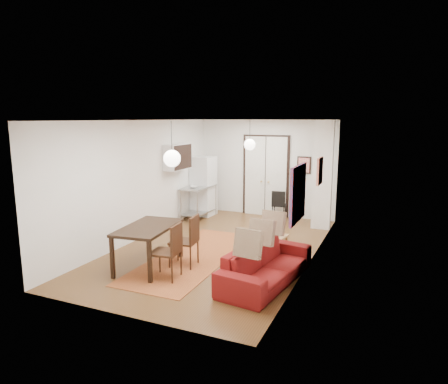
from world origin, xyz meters
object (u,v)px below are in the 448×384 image
at_px(dining_chair_far, 168,245).
at_px(black_side_chair, 280,202).
at_px(fridge, 203,186).
at_px(dining_table, 148,231).
at_px(sofa, 266,264).
at_px(kitchen_counter, 199,197).
at_px(dining_chair_near, 186,235).
at_px(coffee_table, 268,236).

relative_size(dining_chair_far, black_side_chair, 1.22).
xyz_separation_m(fridge, dining_table, (0.96, -4.39, -0.15)).
bearing_deg(dining_table, sofa, 5.44).
bearing_deg(kitchen_counter, dining_table, -74.92).
relative_size(kitchen_counter, dining_chair_near, 1.21).
bearing_deg(dining_table, fridge, 102.31).
relative_size(dining_chair_near, dining_chair_far, 1.00).
xyz_separation_m(dining_table, black_side_chair, (1.32, 4.88, -0.25)).
relative_size(sofa, kitchen_counter, 1.81).
bearing_deg(dining_chair_far, sofa, 97.97).
height_order(dining_table, black_side_chair, black_side_chair).
bearing_deg(dining_chair_far, kitchen_counter, -167.06).
distance_m(sofa, dining_chair_far, 1.86).
height_order(kitchen_counter, black_side_chair, kitchen_counter).
xyz_separation_m(sofa, dining_chair_near, (-1.78, 0.23, 0.28)).
bearing_deg(kitchen_counter, dining_chair_far, -68.16).
relative_size(sofa, fridge, 1.28).
xyz_separation_m(coffee_table, kitchen_counter, (-2.78, 2.02, 0.30)).
height_order(kitchen_counter, dining_chair_near, dining_chair_near).
relative_size(kitchen_counter, dining_table, 0.78).
height_order(kitchen_counter, dining_chair_far, dining_chair_far).
bearing_deg(coffee_table, fridge, 139.51).
bearing_deg(dining_chair_near, fridge, -165.19).
distance_m(coffee_table, dining_chair_near, 2.00).
height_order(fridge, dining_chair_far, fridge).
height_order(sofa, coffee_table, sofa).
distance_m(dining_table, dining_chair_near, 0.77).
distance_m(dining_table, black_side_chair, 5.06).
xyz_separation_m(sofa, kitchen_counter, (-3.30, 3.77, 0.29)).
relative_size(sofa, dining_chair_far, 2.19).
xyz_separation_m(sofa, black_side_chair, (-1.05, 4.65, 0.17)).
distance_m(fridge, dining_table, 4.49).
distance_m(dining_chair_far, black_side_chair, 5.18).
bearing_deg(sofa, dining_chair_near, 90.58).
distance_m(kitchen_counter, black_side_chair, 2.41).
xyz_separation_m(sofa, dining_table, (-2.38, -0.23, 0.42)).
height_order(coffee_table, dining_chair_near, dining_chair_near).
relative_size(kitchen_counter, fridge, 0.71).
bearing_deg(dining_chair_far, dining_chair_near, 173.19).
xyz_separation_m(sofa, fridge, (-3.33, 4.16, 0.57)).
bearing_deg(black_side_chair, kitchen_counter, 14.66).
xyz_separation_m(coffee_table, dining_chair_near, (-1.26, -1.52, 0.29)).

